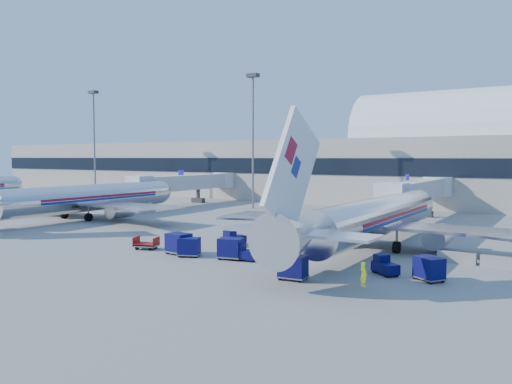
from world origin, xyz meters
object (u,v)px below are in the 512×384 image
Objects in this scene: airliner_main at (373,218)px; cart_train_a at (231,248)px; barrier_near at (457,258)px; cart_open_red at (147,245)px; mast_west at (253,121)px; tug_left at (233,239)px; cart_train_b at (189,247)px; jetbridge_mid at (191,183)px; ramp_worker at (363,274)px; mast_far_west at (94,128)px; jetbridge_near at (420,191)px; cart_solo_far at (429,268)px; tug_right at (385,266)px; barrier_mid at (501,262)px; tug_lead at (244,253)px; cart_solo_near at (293,267)px; airliner_mid at (82,198)px; cart_train_c at (179,243)px.

airliner_main is 15.87× the size of cart_train_a.
barrier_near is 27.45m from cart_open_red.
mast_west reaches higher than tug_left.
tug_left is at bearing 64.28° from cart_train_b.
cart_open_red is at bearing -55.07° from jetbridge_mid.
airliner_main reaches higher than ramp_worker.
mast_far_west is 1.00× the size of mast_west.
jetbridge_near reaches higher than barrier_near.
cart_solo_far is (9.95, -36.07, -3.03)m from jetbridge_near.
tug_right is at bearing -13.92° from cart_open_red.
barrier_near is at bearing 180.00° from barrier_mid.
tug_left is at bearing 122.90° from tug_lead.
tug_right is 0.94× the size of tug_left.
barrier_mid is 1.79× the size of ramp_worker.
ramp_worker is at bearing -53.92° from tug_right.
cart_solo_near is (11.53, -2.38, 0.04)m from cart_train_b.
airliner_main is at bearing 46.98° from tug_lead.
cart_train_a reaches higher than tug_right.
jetbridge_near is at bearing -41.71° from ramp_worker.
airliner_mid is 36.50m from tug_lead.
cart_solo_near is (-0.67, -14.60, -2.01)m from airliner_main.
airliner_main is 10.66m from tug_right.
mast_west reaches higher than airliner_main.
airliner_mid is at bearing 153.85° from cart_solo_near.
cart_solo_far is (8.21, 4.83, -0.02)m from cart_solo_near.
airliner_mid is 30.55m from tug_left.
tug_lead is 1.03× the size of cart_train_c.
airliner_mid is 15.49× the size of cart_solo_far.
tug_right is (48.68, -35.80, -3.28)m from jetbridge_mid.
airliner_main is 13.41m from tug_lead.
cart_solo_far is at bearing -74.58° from jetbridge_near.
cart_train_b reaches higher than cart_open_red.
airliner_mid is 26.94m from cart_open_red.
jetbridge_near is 11.71× the size of cart_train_a.
mast_west is 50.99m from tug_right.
ramp_worker reaches higher than tug_right.
tug_lead is 6.49m from cart_train_c.
tug_right is at bearing -135.10° from barrier_mid.
cart_train_c is (30.71, -38.21, -2.93)m from jetbridge_mid.
tug_lead is (-4.87, -37.33, -3.27)m from jetbridge_near.
ramp_worker is (22.06, -2.00, 0.43)m from cart_open_red.
cart_open_red is at bearing 149.65° from tug_left.
barrier_mid is 1.27× the size of tug_lead.
airliner_mid reaches higher than cart_train_c.
jetbridge_mid is at bearing 149.36° from airliner_main.
jetbridge_near is 11.95× the size of cart_train_b.
tug_right is 3.28m from cart_solo_far.
cart_train_a is at bearing 27.76° from ramp_worker.
cart_open_red is (-5.78, -5.92, -0.29)m from tug_left.
tug_lead is 14.88m from cart_solo_far.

